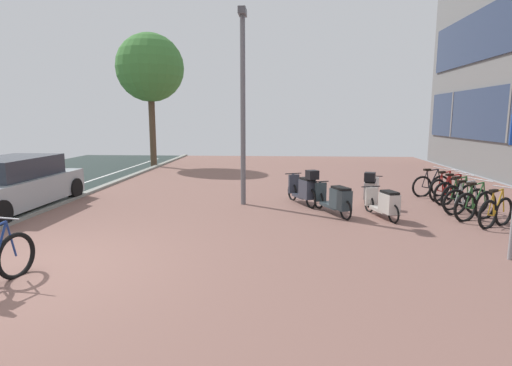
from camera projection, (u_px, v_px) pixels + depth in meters
name	position (u px, v px, depth m)	size (l,w,h in m)	color
ground	(127.00, 274.00, 6.46)	(21.00, 40.00, 0.13)	black
bicycle_rack_00	(496.00, 212.00, 9.16)	(1.11, 0.75, 0.94)	black
bicycle_rack_01	(475.00, 206.00, 9.76)	(1.27, 0.66, 1.00)	black
bicycle_rack_02	(466.00, 201.00, 10.35)	(1.30, 0.50, 0.95)	black
bicycle_rack_03	(460.00, 196.00, 10.94)	(1.22, 0.61, 0.97)	black
bicycle_rack_04	(454.00, 193.00, 11.53)	(1.27, 0.53, 0.96)	black
bicycle_rack_05	(445.00, 189.00, 12.12)	(1.16, 0.69, 0.95)	black
bicycle_rack_06	(431.00, 186.00, 12.72)	(1.29, 0.49, 0.94)	black
scooter_near	(336.00, 199.00, 10.22)	(0.92, 1.72, 0.78)	black
scooter_mid	(305.00, 188.00, 11.38)	(0.91, 1.59, 1.07)	black
scooter_far	(385.00, 203.00, 9.88)	(0.73, 1.57, 0.74)	black
scooter_extra	(371.00, 189.00, 11.54)	(0.81, 1.74, 0.98)	black
parked_car_near	(11.00, 185.00, 10.73)	(1.92, 4.34, 1.40)	#9FAAAD
lamp_post	(243.00, 98.00, 11.12)	(0.20, 0.52, 5.28)	slate
street_tree	(150.00, 68.00, 19.89)	(3.29, 3.29, 6.48)	brown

